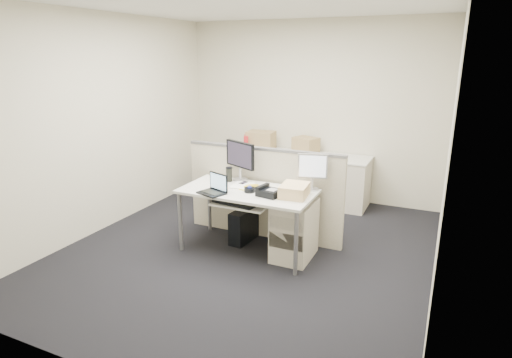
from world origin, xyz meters
The scene contains 29 objects.
floor centered at (0.00, 0.00, -0.01)m, with size 4.00×4.50×0.01m, color black.
ceiling centered at (0.00, 0.00, 2.70)m, with size 4.00×4.50×0.01m, color white.
wall_back centered at (0.00, 2.25, 1.35)m, with size 4.00×0.02×2.70m, color beige.
wall_front centered at (0.00, -2.25, 1.35)m, with size 4.00×0.02×2.70m, color beige.
wall_left centered at (-2.00, 0.00, 1.35)m, with size 0.02×4.50×2.70m, color beige.
wall_right centered at (2.00, 0.00, 1.35)m, with size 0.02×4.50×2.70m, color beige.
desk centered at (0.00, 0.00, 0.66)m, with size 1.50×0.75×0.73m.
keyboard_tray centered at (0.00, -0.18, 0.62)m, with size 0.62×0.32×0.02m, color silver.
drawer_pedestal centered at (0.55, 0.05, 0.33)m, with size 0.40×0.55×0.65m, color beige.
cubicle_partition centered at (0.00, 0.45, 0.55)m, with size 2.00×0.06×1.10m, color tan.
back_counter centered at (0.00, 1.93, 0.36)m, with size 2.00×0.60×0.72m, color beige.
monitor_main centered at (-0.25, 0.32, 0.97)m, with size 0.47×0.18×0.47m, color black.
monitor_small centered at (0.65, 0.32, 0.93)m, with size 0.33×0.17×0.41m, color #B7B7BC.
laptop centered at (-0.30, -0.28, 0.84)m, with size 0.28×0.21×0.21m, color black.
trackball centered at (0.05, -0.05, 0.75)m, with size 0.12×0.12×0.05m, color black.
desk_phone centered at (0.30, -0.09, 0.77)m, with size 0.23×0.19×0.07m, color black.
paper_stack centered at (-0.12, 0.12, 0.74)m, with size 0.22×0.29×0.01m, color white.
sticky_pad centered at (-0.05, 0.00, 0.74)m, with size 0.08×0.08×0.01m, color #FFF34B.
travel_mug centered at (-0.35, 0.22, 0.81)m, with size 0.08×0.08×0.16m, color black.
banana centered at (0.00, 0.10, 0.75)m, with size 0.19×0.05×0.04m, color yellow.
cellphone centered at (-0.15, 0.20, 0.74)m, with size 0.06×0.11×0.02m, color black.
manila_folders centered at (0.55, 0.02, 0.80)m, with size 0.27×0.35×0.13m, color #D9B17F.
keyboard centered at (-0.05, -0.22, 0.64)m, with size 0.50×0.18×0.03m, color black.
pc_tower_desk centered at (-0.15, 0.20, 0.20)m, with size 0.17×0.43×0.40m, color black.
pc_tower_spare_dark centered at (-1.45, 1.63, 0.23)m, with size 0.19×0.49×0.45m, color black.
pc_tower_spare_silver centered at (-1.52, 2.03, 0.21)m, with size 0.18×0.45×0.42m, color #B7B7BC.
cardboard_box_left centered at (-0.70, 1.94, 0.88)m, with size 0.41×0.31×0.31m, color #977F58.
cardboard_box_right centered at (0.00, 2.05, 0.85)m, with size 0.35×0.27×0.25m, color #977F58.
red_binder centered at (-0.90, 1.83, 0.85)m, with size 0.06×0.27×0.26m, color red.
Camera 1 is at (1.98, -4.11, 2.20)m, focal length 30.00 mm.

